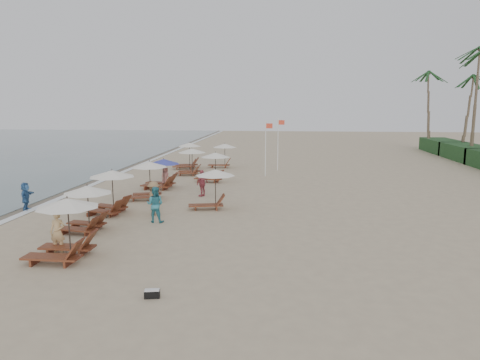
# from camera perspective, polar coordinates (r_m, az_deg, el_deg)

# --- Properties ---
(ground) EXTENTS (160.00, 160.00, 0.00)m
(ground) POSITION_cam_1_polar(r_m,az_deg,el_deg) (20.56, -2.30, -6.75)
(ground) COLOR tan
(ground) RESTS_ON ground
(wet_sand_band) EXTENTS (3.20, 140.00, 0.01)m
(wet_sand_band) POSITION_cam_1_polar(r_m,az_deg,el_deg) (33.76, -21.28, -0.91)
(wet_sand_band) COLOR #6B5E4C
(wet_sand_band) RESTS_ON ground
(foam_line) EXTENTS (0.50, 140.00, 0.02)m
(foam_line) POSITION_cam_1_polar(r_m,az_deg,el_deg) (33.19, -19.28, -0.95)
(foam_line) COLOR white
(foam_line) RESTS_ON ground
(lounger_station_0) EXTENTS (2.73, 2.33, 2.37)m
(lounger_station_0) POSITION_cam_1_polar(r_m,az_deg,el_deg) (18.09, -21.84, -6.05)
(lounger_station_0) COLOR brown
(lounger_station_0) RESTS_ON ground
(lounger_station_1) EXTENTS (2.51, 2.23, 2.15)m
(lounger_station_1) POSITION_cam_1_polar(r_m,az_deg,el_deg) (21.68, -19.38, -3.37)
(lounger_station_1) COLOR brown
(lounger_station_1) RESTS_ON ground
(lounger_station_2) EXTENTS (2.71, 2.45, 2.36)m
(lounger_station_2) POSITION_cam_1_polar(r_m,az_deg,el_deg) (24.78, -16.49, -1.41)
(lounger_station_2) COLOR brown
(lounger_station_2) RESTS_ON ground
(lounger_station_3) EXTENTS (2.49, 2.22, 2.35)m
(lounger_station_3) POSITION_cam_1_polar(r_m,az_deg,el_deg) (28.03, -11.87, 0.06)
(lounger_station_3) COLOR brown
(lounger_station_3) RESTS_ON ground
(lounger_station_4) EXTENTS (2.74, 2.38, 2.08)m
(lounger_station_4) POSITION_cam_1_polar(r_m,az_deg,el_deg) (31.55, -10.22, 0.73)
(lounger_station_4) COLOR brown
(lounger_station_4) RESTS_ON ground
(lounger_station_5) EXTENTS (2.55, 2.35, 2.22)m
(lounger_station_5) POSITION_cam_1_polar(r_m,az_deg,el_deg) (37.26, -6.45, 2.50)
(lounger_station_5) COLOR brown
(lounger_station_5) RESTS_ON ground
(lounger_station_6) EXTENTS (2.66, 2.40, 2.40)m
(lounger_station_6) POSITION_cam_1_polar(r_m,az_deg,el_deg) (41.04, -6.87, 2.94)
(lounger_station_6) COLOR brown
(lounger_station_6) RESTS_ON ground
(inland_station_0) EXTENTS (2.70, 2.24, 2.22)m
(inland_station_0) POSITION_cam_1_polar(r_m,az_deg,el_deg) (24.89, -3.70, -0.60)
(inland_station_0) COLOR brown
(inland_station_0) RESTS_ON ground
(inland_station_1) EXTENTS (2.81, 2.24, 2.22)m
(inland_station_1) POSITION_cam_1_polar(r_m,az_deg,el_deg) (33.66, -3.61, 1.98)
(inland_station_1) COLOR brown
(inland_station_1) RESTS_ON ground
(inland_station_2) EXTENTS (2.71, 2.24, 2.22)m
(inland_station_2) POSITION_cam_1_polar(r_m,az_deg,el_deg) (41.40, -2.30, 3.47)
(inland_station_2) COLOR brown
(inland_station_2) RESTS_ON ground
(beachgoer_near) EXTENTS (0.61, 0.41, 1.66)m
(beachgoer_near) POSITION_cam_1_polar(r_m,az_deg,el_deg) (19.09, -22.37, -6.19)
(beachgoer_near) COLOR tan
(beachgoer_near) RESTS_ON ground
(beachgoer_mid_a) EXTENTS (0.93, 0.75, 1.81)m
(beachgoer_mid_a) POSITION_cam_1_polar(r_m,az_deg,el_deg) (22.51, -10.84, -3.10)
(beachgoer_mid_a) COLOR teal
(beachgoer_mid_a) RESTS_ON ground
(beachgoer_mid_b) EXTENTS (0.95, 1.31, 1.83)m
(beachgoer_mid_b) POSITION_cam_1_polar(r_m,az_deg,el_deg) (23.94, -11.01, -2.32)
(beachgoer_mid_b) COLOR olive
(beachgoer_mid_b) RESTS_ON ground
(beachgoer_far_a) EXTENTS (0.85, 1.08, 1.71)m
(beachgoer_far_a) POSITION_cam_1_polar(r_m,az_deg,el_deg) (28.44, -4.86, -0.41)
(beachgoer_far_a) COLOR #AA444F
(beachgoer_far_a) RESTS_ON ground
(beachgoer_far_b) EXTENTS (0.78, 0.86, 1.48)m
(beachgoer_far_b) POSITION_cam_1_polar(r_m,az_deg,el_deg) (32.09, -9.58, 0.43)
(beachgoer_far_b) COLOR #B76E63
(beachgoer_far_b) RESTS_ON ground
(waterline_walker) EXTENTS (0.75, 1.51, 1.56)m
(waterline_walker) POSITION_cam_1_polar(r_m,az_deg,el_deg) (27.42, -25.80, -1.88)
(waterline_walker) COLOR #305C92
(waterline_walker) RESTS_ON ground
(duffel_bag) EXTENTS (0.50, 0.32, 0.26)m
(duffel_bag) POSITION_cam_1_polar(r_m,az_deg,el_deg) (14.18, -11.22, -14.11)
(duffel_bag) COLOR black
(duffel_bag) RESTS_ON ground
(flag_pole_near) EXTENTS (0.60, 0.08, 4.51)m
(flag_pole_near) POSITION_cam_1_polar(r_m,az_deg,el_deg) (36.34, 3.35, 4.42)
(flag_pole_near) COLOR silver
(flag_pole_near) RESTS_ON ground
(flag_pole_far) EXTENTS (0.59, 0.08, 4.67)m
(flag_pole_far) POSITION_cam_1_polar(r_m,az_deg,el_deg) (39.57, 4.94, 4.94)
(flag_pole_far) COLOR silver
(flag_pole_far) RESTS_ON ground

